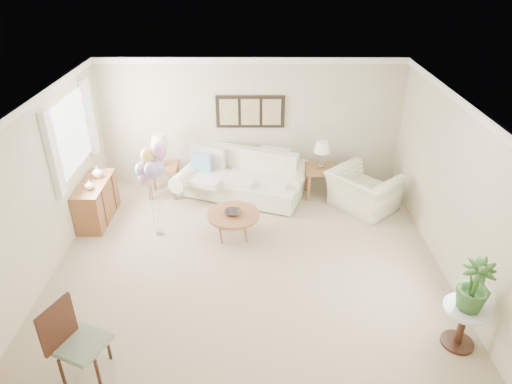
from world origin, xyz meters
TOP-DOWN VIEW (x-y plane):
  - ground_plane at (0.00, 0.00)m, footprint 6.00×6.00m
  - room_shell at (-0.11, 0.09)m, footprint 6.04×6.04m
  - wall_art_triptych at (0.00, 2.96)m, footprint 1.35×0.06m
  - sofa at (-0.14, 2.39)m, footprint 2.79×1.66m
  - end_table_left at (-1.72, 2.42)m, footprint 0.60×0.54m
  - end_table_right at (1.37, 2.39)m, footprint 0.58×0.52m
  - lamp_left at (-1.72, 2.42)m, footprint 0.36×0.36m
  - lamp_right at (1.37, 2.39)m, footprint 0.30×0.30m
  - coffee_table at (-0.27, 0.94)m, footprint 0.89×0.89m
  - decor_bowl at (-0.27, 0.92)m, footprint 0.29×0.29m
  - armchair at (2.12, 1.89)m, footprint 1.51×1.52m
  - side_table at (2.67, -1.48)m, footprint 0.55×0.55m
  - potted_plant at (2.68, -1.48)m, footprint 0.46×0.46m
  - accent_chair at (-1.93, -1.93)m, footprint 0.67×0.66m
  - credenza at (-2.76, 1.50)m, footprint 0.46×1.20m
  - vase_white at (-2.74, 1.26)m, footprint 0.21×0.21m
  - vase_sage at (-2.74, 1.72)m, footprint 0.23×0.23m
  - balloon_cluster at (-1.57, 0.98)m, footprint 0.53×0.40m

SIDE VIEW (x-z plane):
  - ground_plane at x=0.00m, z-range 0.00..0.00m
  - sofa at x=-0.14m, z-range -0.10..0.82m
  - credenza at x=-2.76m, z-range 0.00..0.74m
  - armchair at x=2.12m, z-range 0.00..0.74m
  - coffee_table at x=-0.27m, z-range 0.19..0.64m
  - side_table at x=2.67m, z-range 0.15..0.75m
  - decor_bowl at x=-0.27m, z-range 0.45..0.52m
  - end_table_right at x=1.37m, z-range 0.21..0.84m
  - accent_chair at x=-1.93m, z-range 0.02..1.05m
  - end_table_left at x=-1.72m, z-range 0.22..0.87m
  - vase_white at x=-2.74m, z-range 0.74..0.91m
  - vase_sage at x=-2.74m, z-range 0.74..0.95m
  - potted_plant at x=2.68m, z-range 0.60..1.29m
  - lamp_right at x=1.37m, z-range 0.77..1.30m
  - lamp_left at x=-1.72m, z-range 0.82..1.46m
  - balloon_cluster at x=-1.57m, z-range 0.47..2.16m
  - wall_art_triptych at x=0.00m, z-range 1.23..1.88m
  - room_shell at x=-0.11m, z-range 0.33..2.93m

